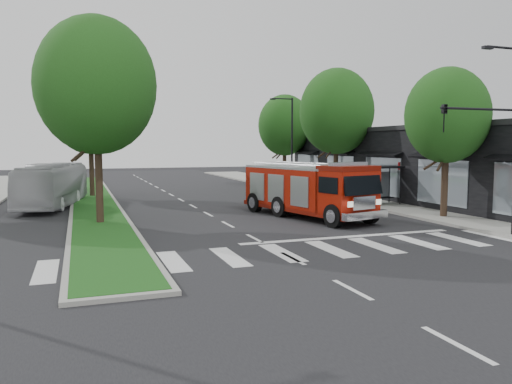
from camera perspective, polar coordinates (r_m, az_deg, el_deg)
ground at (r=21.20m, az=-0.17°, el=-5.35°), size 140.00×140.00×0.00m
sidewalk_right at (r=35.66m, az=13.54°, el=-1.03°), size 5.00×80.00×0.15m
median at (r=37.85m, az=-18.11°, el=-0.78°), size 3.00×50.00×0.15m
storefront_row at (r=38.13m, az=19.30°, el=2.88°), size 8.00×30.00×5.00m
bus_shelter at (r=33.24m, az=13.48°, el=1.92°), size 3.20×1.60×2.61m
tree_right_near at (r=28.48m, az=20.98°, el=8.15°), size 4.40×4.40×8.05m
tree_right_mid at (r=38.45m, az=9.19°, el=9.07°), size 5.60×5.60×9.72m
tree_right_far at (r=47.42m, az=3.30°, el=7.62°), size 5.00×5.00×8.73m
tree_median_near at (r=25.82m, az=-17.79°, el=11.49°), size 5.80×5.80×10.16m
tree_median_far at (r=39.74m, az=-18.46°, el=8.75°), size 5.60×5.60×9.72m
streetlight_right_near at (r=23.13m, az=26.26°, el=6.61°), size 4.08×0.22×8.00m
streetlight_right_far at (r=43.25m, az=3.95°, el=6.04°), size 2.11×0.20×8.00m
fire_engine at (r=27.42m, az=5.88°, el=0.21°), size 4.73×9.37×3.12m
city_bus at (r=34.60m, az=-22.16°, el=0.74°), size 4.26×10.31×2.80m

